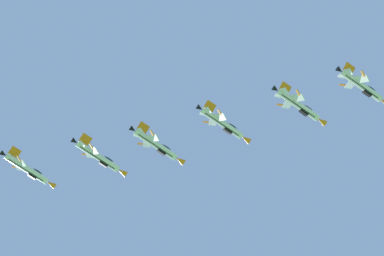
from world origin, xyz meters
TOP-DOWN VIEW (x-y plane):
  - fighter_jet_lead at (30.51, 32.18)m, footprint 11.87×12.95m
  - fighter_jet_left_wing at (14.22, 33.03)m, footprint 11.87×12.88m
  - fighter_jet_right_wing at (-4.83, 33.86)m, footprint 11.87×12.92m
  - fighter_jet_left_outer at (-21.91, 34.88)m, footprint 11.87×12.83m
  - fighter_jet_right_outer at (-36.53, 34.57)m, footprint 11.87×12.92m
  - fighter_jet_trail_slot at (-55.14, 34.25)m, footprint 11.87×12.87m

SIDE VIEW (x-z plane):
  - fighter_jet_right_outer at x=-36.53m, z-range 152.67..161.06m
  - fighter_jet_left_outer at x=-21.91m, z-range 153.33..161.27m
  - fighter_jet_left_wing at x=14.22m, z-range 154.24..162.40m
  - fighter_jet_trail_slot at x=-55.14m, z-range 154.57..162.71m
  - fighter_jet_right_wing at x=-4.83m, z-range 155.68..164.07m
  - fighter_jet_lead at x=30.51m, z-range 155.86..164.39m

